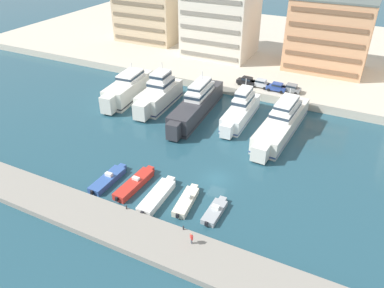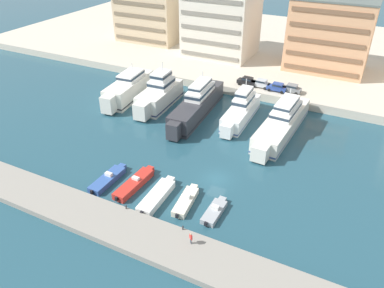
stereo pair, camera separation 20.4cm
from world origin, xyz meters
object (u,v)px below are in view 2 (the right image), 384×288
at_px(yacht_ivory_far_left, 128,88).
at_px(motorboat_blue_far_left, 108,179).
at_px(motorboat_cream_center_left, 186,201).
at_px(car_silver_left, 261,83).
at_px(car_black_far_left, 247,81).
at_px(yacht_ivory_left, 159,94).
at_px(car_grey_center_left, 292,88).
at_px(yacht_charcoal_mid_left, 197,104).
at_px(motorboat_red_left, 135,183).
at_px(yacht_ivory_center, 282,122).
at_px(car_blue_mid_left, 277,87).
at_px(motorboat_white_mid_left, 157,196).
at_px(motorboat_grey_center, 215,211).
at_px(yacht_white_center_left, 241,110).
at_px(pedestrian_near_edge, 191,238).

bearing_deg(yacht_ivory_far_left, motorboat_blue_far_left, -61.16).
distance_m(motorboat_cream_center_left, car_silver_left, 39.45).
distance_m(yacht_ivory_far_left, car_black_far_left, 25.74).
bearing_deg(motorboat_cream_center_left, yacht_ivory_left, 127.54).
bearing_deg(car_black_far_left, car_grey_center_left, 2.51).
bearing_deg(yacht_charcoal_mid_left, motorboat_red_left, -85.46).
bearing_deg(yacht_ivory_left, yacht_ivory_center, 0.99).
relative_size(motorboat_cream_center_left, car_silver_left, 1.67).
relative_size(motorboat_blue_far_left, car_grey_center_left, 1.84).
bearing_deg(car_silver_left, car_blue_mid_left, -7.13).
distance_m(motorboat_red_left, motorboat_white_mid_left, 4.49).
relative_size(motorboat_white_mid_left, motorboat_grey_center, 1.45).
distance_m(yacht_charcoal_mid_left, car_blue_mid_left, 18.47).
distance_m(yacht_white_center_left, motorboat_grey_center, 27.37).
bearing_deg(motorboat_white_mid_left, motorboat_red_left, 168.05).
bearing_deg(motorboat_white_mid_left, yacht_charcoal_mid_left, 103.92).
bearing_deg(motorboat_grey_center, yacht_white_center_left, 103.21).
relative_size(motorboat_cream_center_left, car_grey_center_left, 1.68).
height_order(motorboat_red_left, motorboat_grey_center, motorboat_red_left).
bearing_deg(pedestrian_near_edge, yacht_ivory_left, 126.33).
relative_size(yacht_ivory_left, motorboat_red_left, 1.83).
bearing_deg(yacht_white_center_left, yacht_ivory_left, -174.83).
relative_size(yacht_ivory_far_left, car_grey_center_left, 4.25).
xyz_separation_m(motorboat_blue_far_left, motorboat_white_mid_left, (8.56, -0.14, 0.06)).
bearing_deg(motorboat_grey_center, yacht_ivory_left, 133.16).
distance_m(yacht_ivory_far_left, yacht_ivory_center, 33.12).
bearing_deg(yacht_white_center_left, motorboat_cream_center_left, -85.84).
bearing_deg(yacht_charcoal_mid_left, car_grey_center_left, 45.23).
distance_m(yacht_white_center_left, pedestrian_near_edge, 33.95).
distance_m(motorboat_white_mid_left, motorboat_cream_center_left, 4.15).
distance_m(motorboat_grey_center, car_grey_center_left, 39.76).
distance_m(motorboat_cream_center_left, car_black_far_left, 39.60).
bearing_deg(car_black_far_left, yacht_ivory_center, -49.89).
xyz_separation_m(yacht_ivory_left, car_grey_center_left, (23.51, 14.66, 0.25)).
relative_size(motorboat_grey_center, car_silver_left, 1.42).
distance_m(yacht_ivory_left, motorboat_white_mid_left, 30.02).
distance_m(yacht_ivory_left, car_black_far_left, 19.85).
relative_size(car_blue_mid_left, car_grey_center_left, 0.99).
height_order(motorboat_red_left, pedestrian_near_edge, pedestrian_near_edge).
relative_size(motorboat_red_left, car_silver_left, 2.07).
distance_m(yacht_ivory_center, car_black_far_left, 18.05).
bearing_deg(car_blue_mid_left, yacht_ivory_left, -145.98).
height_order(motorboat_blue_far_left, car_black_far_left, car_black_far_left).
bearing_deg(motorboat_white_mid_left, yacht_white_center_left, 85.59).
bearing_deg(car_grey_center_left, motorboat_white_mid_left, -101.71).
bearing_deg(car_blue_mid_left, motorboat_grey_center, -85.83).
bearing_deg(yacht_white_center_left, car_silver_left, 91.21).
distance_m(yacht_charcoal_mid_left, motorboat_blue_far_left, 25.67).
bearing_deg(motorboat_red_left, car_blue_mid_left, 75.69).
xyz_separation_m(yacht_ivory_far_left, motorboat_white_mid_left, (22.78, -25.94, -1.73)).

